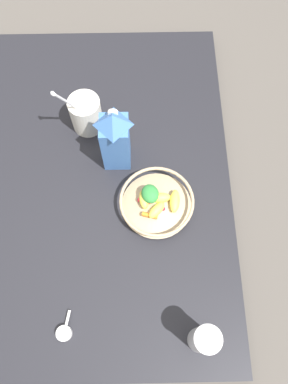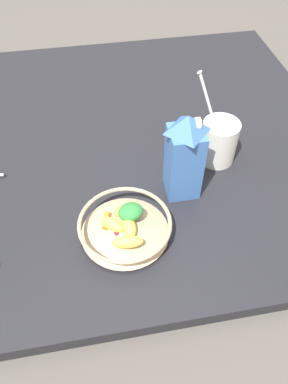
{
  "view_description": "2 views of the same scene",
  "coord_description": "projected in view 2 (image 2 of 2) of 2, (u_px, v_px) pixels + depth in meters",
  "views": [
    {
      "loc": [
        -0.32,
        0.51,
        1.13
      ],
      "look_at": [
        -0.32,
        0.09,
        0.12
      ],
      "focal_mm": 35.0,
      "sensor_mm": 36.0,
      "label": 1
    },
    {
      "loc": [
        -0.89,
        0.16,
        0.8
      ],
      "look_at": [
        -0.3,
        0.05,
        0.11
      ],
      "focal_mm": 35.0,
      "sensor_mm": 36.0,
      "label": 2
    }
  ],
  "objects": [
    {
      "name": "ground_plane",
      "position": [
        143.0,
        145.0,
        1.2
      ],
      "size": [
        6.0,
        6.0,
        0.0
      ],
      "primitive_type": "plane",
      "color": "#4C4742"
    },
    {
      "name": "countertop",
      "position": [
        143.0,
        140.0,
        1.18
      ],
      "size": [
        1.2,
        1.2,
        0.04
      ],
      "color": "black",
      "rests_on": "ground_plane"
    },
    {
      "name": "fruit_bowl",
      "position": [
        125.0,
        226.0,
        0.9
      ],
      "size": [
        0.23,
        0.23,
        0.08
      ],
      "color": "tan",
      "rests_on": "countertop"
    },
    {
      "name": "milk_carton",
      "position": [
        184.0,
        156.0,
        0.92
      ],
      "size": [
        0.08,
        0.08,
        0.25
      ],
      "color": "#3D6BB2",
      "rests_on": "countertop"
    },
    {
      "name": "yogurt_tub",
      "position": [
        219.0,
        140.0,
        1.04
      ],
      "size": [
        0.12,
        0.12,
        0.26
      ],
      "color": "silver",
      "rests_on": "countertop"
    }
  ]
}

